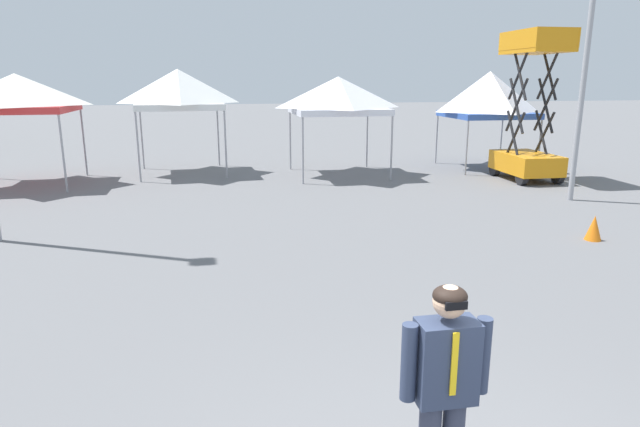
{
  "coord_description": "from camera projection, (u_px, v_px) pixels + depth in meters",
  "views": [
    {
      "loc": [
        -1.55,
        -2.65,
        3.11
      ],
      "look_at": [
        0.01,
        4.44,
        1.3
      ],
      "focal_mm": 30.17,
      "sensor_mm": 36.0,
      "label": 1
    }
  ],
  "objects": [
    {
      "name": "canopy_tent_behind_left",
      "position": [
        17.0,
        93.0,
        15.67
      ],
      "size": [
        2.97,
        2.97,
        3.29
      ],
      "color": "#9E9EA3",
      "rests_on": "ground"
    },
    {
      "name": "canopy_tent_far_left",
      "position": [
        178.0,
        89.0,
        17.72
      ],
      "size": [
        2.96,
        2.96,
        3.46
      ],
      "color": "#9E9EA3",
      "rests_on": "ground"
    },
    {
      "name": "canopy_tent_right_of_center",
      "position": [
        338.0,
        95.0,
        17.47
      ],
      "size": [
        3.03,
        3.03,
        3.21
      ],
      "color": "#9E9EA3",
      "rests_on": "ground"
    },
    {
      "name": "canopy_tent_center",
      "position": [
        489.0,
        95.0,
        18.9
      ],
      "size": [
        2.89,
        2.89,
        3.4
      ],
      "color": "#9E9EA3",
      "rests_on": "ground"
    },
    {
      "name": "scissor_lift",
      "position": [
        528.0,
        138.0,
        16.9
      ],
      "size": [
        1.52,
        2.37,
        4.55
      ],
      "color": "black",
      "rests_on": "ground"
    },
    {
      "name": "person_foreground",
      "position": [
        444.0,
        385.0,
        3.76
      ],
      "size": [
        0.65,
        0.27,
        1.78
      ],
      "color": "#33384C",
      "rests_on": "ground"
    },
    {
      "name": "traffic_cone_lot_center",
      "position": [
        594.0,
        228.0,
        10.67
      ],
      "size": [
        0.32,
        0.32,
        0.5
      ],
      "primitive_type": "cone",
      "color": "orange",
      "rests_on": "ground"
    }
  ]
}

